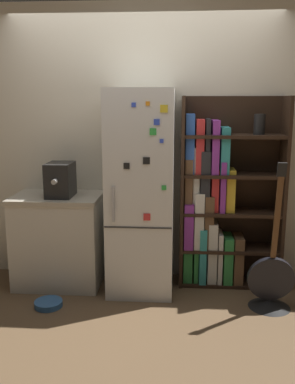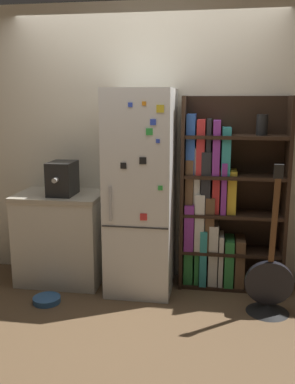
# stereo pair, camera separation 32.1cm
# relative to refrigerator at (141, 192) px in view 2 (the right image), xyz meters

# --- Properties ---
(ground_plane) EXTENTS (16.00, 16.00, 0.00)m
(ground_plane) POSITION_rel_refrigerator_xyz_m (0.00, -0.13, -0.91)
(ground_plane) COLOR brown
(wall_back) EXTENTS (8.00, 0.05, 2.60)m
(wall_back) POSITION_rel_refrigerator_xyz_m (0.00, 0.34, 0.39)
(wall_back) COLOR beige
(wall_back) RESTS_ON ground_plane
(refrigerator) EXTENTS (0.58, 0.66, 1.82)m
(refrigerator) POSITION_rel_refrigerator_xyz_m (0.00, 0.00, 0.00)
(refrigerator) COLOR white
(refrigerator) RESTS_ON ground_plane
(bookshelf) EXTENTS (0.94, 0.33, 1.76)m
(bookshelf) POSITION_rel_refrigerator_xyz_m (0.70, 0.17, -0.13)
(bookshelf) COLOR black
(bookshelf) RESTS_ON ground_plane
(kitchen_counter) EXTENTS (0.81, 0.57, 0.86)m
(kitchen_counter) POSITION_rel_refrigerator_xyz_m (-0.79, 0.04, -0.48)
(kitchen_counter) COLOR beige
(kitchen_counter) RESTS_ON ground_plane
(espresso_machine) EXTENTS (0.23, 0.36, 0.31)m
(espresso_machine) POSITION_rel_refrigerator_xyz_m (-0.74, -0.01, 0.11)
(espresso_machine) COLOR black
(espresso_machine) RESTS_ON kitchen_counter
(guitar) EXTENTS (0.39, 0.35, 1.26)m
(guitar) POSITION_rel_refrigerator_xyz_m (1.12, -0.33, -0.74)
(guitar) COLOR black
(guitar) RESTS_ON ground_plane
(pet_bowl) EXTENTS (0.24, 0.24, 0.05)m
(pet_bowl) POSITION_rel_refrigerator_xyz_m (-0.76, -0.45, -0.88)
(pet_bowl) COLOR #3366A5
(pet_bowl) RESTS_ON ground_plane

